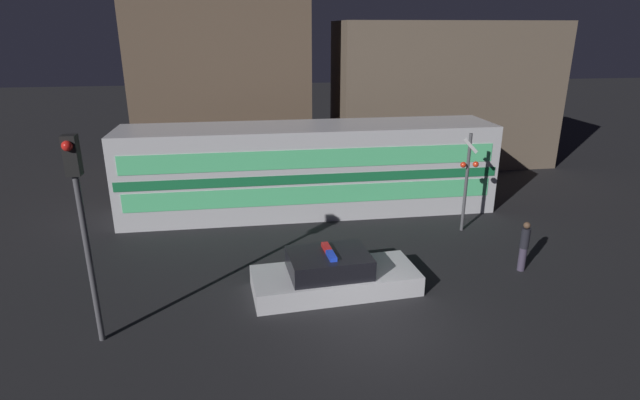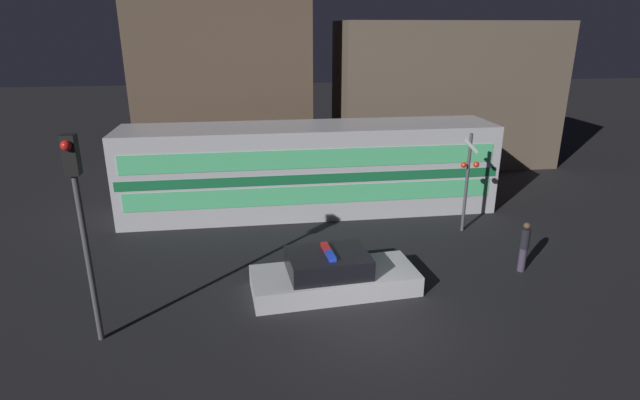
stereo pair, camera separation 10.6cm
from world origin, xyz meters
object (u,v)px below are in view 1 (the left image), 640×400
(pedestrian, at_px, (524,246))
(crossing_signal_near, at_px, (467,177))
(police_car, at_px, (333,275))
(traffic_light_corner, at_px, (80,208))
(train, at_px, (309,169))

(pedestrian, distance_m, crossing_signal_near, 3.65)
(police_car, relative_size, traffic_light_corner, 0.96)
(train, bearing_deg, traffic_light_corner, -126.54)
(traffic_light_corner, bearing_deg, crossing_signal_near, 24.64)
(pedestrian, height_order, crossing_signal_near, crossing_signal_near)
(train, xyz_separation_m, traffic_light_corner, (-6.25, -8.43, 1.66))
(police_car, height_order, pedestrian, pedestrian)
(pedestrian, xyz_separation_m, traffic_light_corner, (-12.19, -1.98, 2.63))
(pedestrian, bearing_deg, crossing_signal_near, 98.27)
(traffic_light_corner, bearing_deg, train, 53.46)
(police_car, bearing_deg, crossing_signal_near, 29.21)
(pedestrian, relative_size, crossing_signal_near, 0.44)
(police_car, xyz_separation_m, traffic_light_corner, (-6.07, -1.62, 2.99))
(police_car, distance_m, traffic_light_corner, 6.96)
(police_car, relative_size, crossing_signal_near, 1.32)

